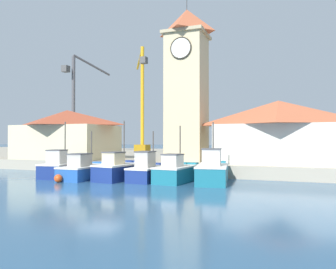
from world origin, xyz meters
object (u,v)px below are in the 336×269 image
fishing_boat_left_inner (119,170)px  fishing_boat_center (177,172)px  port_crane_near (74,115)px  fishing_boat_mid_left (149,171)px  fishing_boat_mid_right (212,171)px  fishing_boat_left_outer (86,170)px  clock_tower (187,81)px  warehouse_left (67,134)px  port_crane_far (142,112)px  mooring_buoy (58,178)px  warehouse_right (279,131)px  fishing_boat_far_left (61,168)px

fishing_boat_left_inner → fishing_boat_center: fishing_boat_left_inner is taller
fishing_boat_left_inner → port_crane_near: bearing=133.3°
fishing_boat_mid_left → fishing_boat_mid_right: size_ratio=0.92×
fishing_boat_left_outer → clock_tower: bearing=57.8°
fishing_boat_left_outer → warehouse_left: (-7.39, 7.11, 2.97)m
warehouse_left → port_crane_far: 18.96m
fishing_boat_center → port_crane_far: 29.74m
port_crane_near → clock_tower: bearing=-29.5°
fishing_boat_left_outer → fishing_boat_center: fishing_boat_center is taller
port_crane_far → mooring_buoy: port_crane_far is taller
warehouse_right → clock_tower: bearing=176.8°
fishing_boat_mid_right → port_crane_near: 34.81m
fishing_boat_mid_right → port_crane_near: bearing=142.7°
fishing_boat_left_inner → port_crane_far: (-10.18, 25.50, 6.67)m
fishing_boat_center → warehouse_left: warehouse_left is taller
fishing_boat_center → fishing_boat_mid_right: bearing=4.7°
fishing_boat_far_left → fishing_boat_left_outer: 2.43m
fishing_boat_mid_left → fishing_boat_left_inner: bearing=-168.9°
fishing_boat_left_outer → fishing_boat_center: (7.28, 0.68, 0.05)m
fishing_boat_left_outer → warehouse_left: bearing=136.1°
warehouse_right → port_crane_near: port_crane_near is taller
mooring_buoy → fishing_boat_mid_left: bearing=30.3°
fishing_boat_center → mooring_buoy: bearing=-156.8°
fishing_boat_left_outer → fishing_boat_mid_left: size_ratio=1.13×
clock_tower → warehouse_right: clock_tower is taller
fishing_boat_left_outer → mooring_buoy: (-0.50, -2.66, -0.39)m
fishing_boat_far_left → port_crane_near: 27.01m
fishing_boat_left_outer → clock_tower: (5.50, 8.73, 8.05)m
fishing_boat_center → warehouse_right: warehouse_right is taller
fishing_boat_mid_left → fishing_boat_mid_right: bearing=3.1°
fishing_boat_left_inner → fishing_boat_mid_right: (7.02, 0.71, 0.07)m
fishing_boat_left_outer → mooring_buoy: bearing=-100.6°
fishing_boat_far_left → warehouse_right: bearing=26.6°
port_crane_near → port_crane_far: (10.07, 4.03, 0.53)m
fishing_boat_left_outer → fishing_boat_mid_left: 5.18m
fishing_boat_far_left → warehouse_left: (-4.97, 7.06, 2.88)m
port_crane_far → warehouse_right: bearing=-39.3°
fishing_boat_far_left → port_crane_near: (-14.98, 21.61, 6.14)m
fishing_boat_far_left → clock_tower: 14.19m
fishing_boat_left_inner → fishing_boat_mid_left: fishing_boat_left_inner is taller
warehouse_left → warehouse_right: size_ratio=0.94×
fishing_boat_mid_right → fishing_boat_left_inner: bearing=-174.3°
fishing_boat_far_left → fishing_boat_left_outer: bearing=-1.3°
fishing_boat_left_outer → fishing_boat_center: 7.32m
clock_tower → port_crane_near: bearing=150.5°
fishing_boat_far_left → fishing_boat_mid_left: (7.56, 0.59, -0.04)m
fishing_boat_left_outer → clock_tower: 13.09m
fishing_boat_left_outer → fishing_boat_mid_right: fishing_boat_mid_right is taller
fishing_boat_left_inner → port_crane_near: (-20.25, 21.48, 6.14)m
warehouse_left → mooring_buoy: 12.42m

